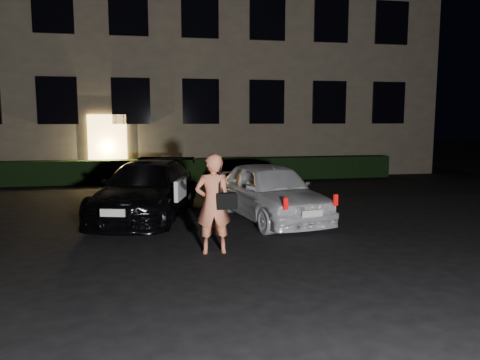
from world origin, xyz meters
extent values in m
plane|color=black|center=(0.00, 0.00, 0.00)|extent=(80.00, 80.00, 0.00)
cube|color=brown|center=(0.00, 15.00, 6.00)|extent=(20.00, 8.00, 12.00)
cube|color=#F4B859|center=(-3.50, 10.94, 1.25)|extent=(1.40, 0.10, 2.50)
cube|color=black|center=(-5.20, 10.94, 3.00)|extent=(1.40, 0.10, 1.70)
cube|color=black|center=(-2.60, 10.94, 3.00)|extent=(1.40, 0.10, 1.70)
cube|color=black|center=(0.00, 10.94, 3.00)|extent=(1.40, 0.10, 1.70)
cube|color=black|center=(2.60, 10.94, 3.00)|extent=(1.40, 0.10, 1.70)
cube|color=black|center=(5.20, 10.94, 3.00)|extent=(1.40, 0.10, 1.70)
cube|color=black|center=(7.80, 10.94, 3.00)|extent=(1.40, 0.10, 1.70)
cube|color=black|center=(-5.20, 10.94, 6.20)|extent=(1.40, 0.10, 1.70)
cube|color=black|center=(-2.60, 10.94, 6.20)|extent=(1.40, 0.10, 1.70)
cube|color=black|center=(0.00, 10.94, 6.20)|extent=(1.40, 0.10, 1.70)
cube|color=black|center=(2.60, 10.94, 6.20)|extent=(1.40, 0.10, 1.70)
cube|color=black|center=(5.20, 10.94, 6.20)|extent=(1.40, 0.10, 1.70)
cube|color=black|center=(7.80, 10.94, 6.20)|extent=(1.40, 0.10, 1.70)
cube|color=black|center=(0.00, 10.50, 0.42)|extent=(15.00, 0.70, 0.85)
imported|color=black|center=(-2.08, 4.17, 0.66)|extent=(2.99, 4.88, 1.32)
cube|color=white|center=(-1.34, 3.09, 0.82)|extent=(0.33, 0.93, 0.44)
cube|color=silver|center=(-2.71, 1.90, 0.58)|extent=(0.48, 0.17, 0.15)
imported|color=white|center=(0.74, 3.31, 0.67)|extent=(2.29, 4.18, 1.35)
cube|color=red|center=(0.53, 1.35, 0.73)|extent=(0.09, 0.07, 0.22)
cube|color=red|center=(1.64, 1.56, 0.73)|extent=(0.09, 0.07, 0.22)
cube|color=silver|center=(1.10, 1.41, 0.51)|extent=(0.45, 0.12, 0.13)
imported|color=#E27855|center=(-0.93, 0.85, 0.87)|extent=(0.64, 0.43, 1.75)
cube|color=black|center=(-0.71, 0.73, 0.94)|extent=(0.36, 0.16, 0.28)
cube|color=black|center=(-0.83, 0.77, 1.33)|extent=(0.04, 0.06, 0.54)
camera|label=1|loc=(-2.01, -7.10, 2.34)|focal=35.00mm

